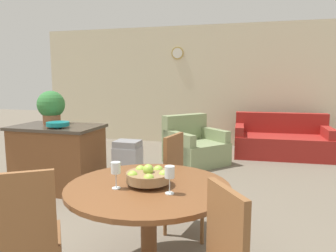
{
  "coord_description": "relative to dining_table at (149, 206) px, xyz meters",
  "views": [
    {
      "loc": [
        1.32,
        -1.17,
        1.53
      ],
      "look_at": [
        0.19,
        2.7,
        0.93
      ],
      "focal_mm": 35.0,
      "sensor_mm": 36.0,
      "label": 1
    }
  ],
  "objects": [
    {
      "name": "teal_bowl",
      "position": [
        -1.74,
        1.41,
        0.37
      ],
      "size": [
        0.29,
        0.29,
        0.08
      ],
      "color": "#147A7F",
      "rests_on": "kitchen_island"
    },
    {
      "name": "wine_glass_left",
      "position": [
        -0.2,
        -0.13,
        0.31
      ],
      "size": [
        0.07,
        0.07,
        0.2
      ],
      "color": "silver",
      "rests_on": "dining_table"
    },
    {
      "name": "wine_glass_right",
      "position": [
        0.2,
        -0.13,
        0.31
      ],
      "size": [
        0.07,
        0.07,
        0.2
      ],
      "color": "silver",
      "rests_on": "dining_table"
    },
    {
      "name": "dining_chair_far_side",
      "position": [
        0.07,
        0.85,
        -0.04
      ],
      "size": [
        0.49,
        0.49,
        0.97
      ],
      "rotation": [
        0.0,
        0.0,
        4.54
      ],
      "color": "brown",
      "rests_on": "ground_plane"
    },
    {
      "name": "kitchen_island",
      "position": [
        -1.88,
        1.57,
        -0.12
      ],
      "size": [
        1.17,
        0.75,
        0.89
      ],
      "color": "brown",
      "rests_on": "ground_plane"
    },
    {
      "name": "potted_plant",
      "position": [
        -2.05,
        1.71,
        0.57
      ],
      "size": [
        0.38,
        0.38,
        0.46
      ],
      "color": "#A36642",
      "rests_on": "kitchen_island"
    },
    {
      "name": "dining_table",
      "position": [
        0.0,
        0.0,
        0.0
      ],
      "size": [
        1.23,
        1.23,
        0.73
      ],
      "color": "brown",
      "rests_on": "ground_plane"
    },
    {
      "name": "armchair",
      "position": [
        -0.36,
        3.46,
        -0.28
      ],
      "size": [
        1.26,
        1.26,
        0.86
      ],
      "rotation": [
        0.0,
        0.0,
        0.86
      ],
      "color": "gray",
      "rests_on": "ground_plane"
    },
    {
      "name": "dining_chair_near_left",
      "position": [
        -0.65,
        -0.55,
        -0.04
      ],
      "size": [
        0.58,
        0.58,
        0.97
      ],
      "rotation": [
        0.0,
        0.0,
        6.89
      ],
      "color": "brown",
      "rests_on": "ground_plane"
    },
    {
      "name": "fruit_bowl",
      "position": [
        0.0,
        0.0,
        0.24
      ],
      "size": [
        0.33,
        0.33,
        0.16
      ],
      "color": "olive",
      "rests_on": "dining_table"
    },
    {
      "name": "couch",
      "position": [
        1.18,
        4.46,
        -0.28
      ],
      "size": [
        1.84,
        1.03,
        0.83
      ],
      "rotation": [
        0.0,
        0.0,
        0.06
      ],
      "color": "maroon",
      "rests_on": "ground_plane"
    },
    {
      "name": "trash_bin",
      "position": [
        -0.89,
        1.67,
        -0.21
      ],
      "size": [
        0.33,
        0.28,
        0.71
      ],
      "color": "#9E9EA3",
      "rests_on": "ground_plane"
    },
    {
      "name": "wall_back",
      "position": [
        -0.52,
        5.24,
        0.78
      ],
      "size": [
        8.0,
        0.09,
        2.7
      ],
      "color": "beige",
      "rests_on": "ground_plane"
    }
  ]
}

